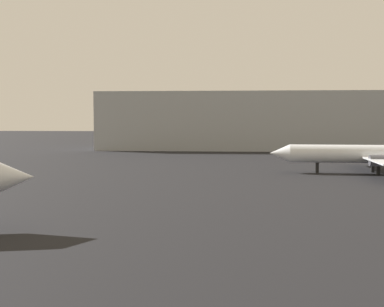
% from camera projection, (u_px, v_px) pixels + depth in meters
% --- Properties ---
extents(airplane_distant, '(28.34, 26.95, 9.21)m').
position_uv_depth(airplane_distant, '(371.00, 154.00, 73.81)').
color(airplane_distant, silver).
rests_on(airplane_distant, ground_plane).
extents(terminal_building, '(99.19, 21.58, 14.62)m').
position_uv_depth(terminal_building, '(293.00, 121.00, 131.57)').
color(terminal_building, '#999EA3').
rests_on(terminal_building, ground_plane).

